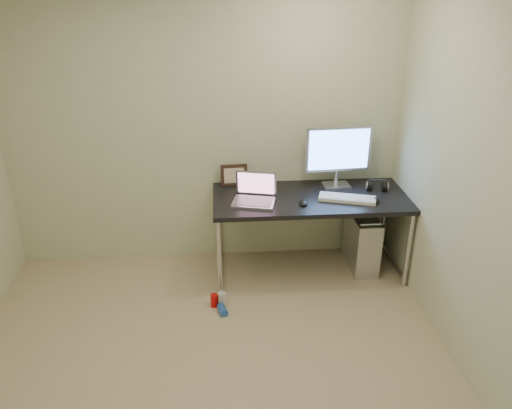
# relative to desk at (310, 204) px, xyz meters

# --- Properties ---
(floor) EXTENTS (3.50, 3.50, 0.00)m
(floor) POSITION_rel_desk_xyz_m (-0.91, -1.38, -0.68)
(floor) COLOR tan
(floor) RESTS_ON ground
(wall_back) EXTENTS (3.50, 0.02, 2.50)m
(wall_back) POSITION_rel_desk_xyz_m (-0.91, 0.37, 0.57)
(wall_back) COLOR beige
(wall_back) RESTS_ON ground
(wall_right) EXTENTS (0.02, 3.50, 2.50)m
(wall_right) POSITION_rel_desk_xyz_m (0.84, -1.38, 0.57)
(wall_right) COLOR beige
(wall_right) RESTS_ON ground
(desk) EXTENTS (1.68, 0.74, 0.75)m
(desk) POSITION_rel_desk_xyz_m (0.00, 0.00, 0.00)
(desk) COLOR black
(desk) RESTS_ON ground
(tower_computer) EXTENTS (0.23, 0.50, 0.55)m
(tower_computer) POSITION_rel_desk_xyz_m (0.51, 0.04, -0.41)
(tower_computer) COLOR silver
(tower_computer) RESTS_ON ground
(cable_a) EXTENTS (0.01, 0.16, 0.69)m
(cable_a) POSITION_rel_desk_xyz_m (0.46, 0.32, -0.28)
(cable_a) COLOR black
(cable_a) RESTS_ON ground
(cable_b) EXTENTS (0.02, 0.11, 0.71)m
(cable_b) POSITION_rel_desk_xyz_m (0.55, 0.30, -0.30)
(cable_b) COLOR black
(cable_b) RESTS_ON ground
(can_red) EXTENTS (0.07, 0.07, 0.11)m
(can_red) POSITION_rel_desk_xyz_m (-0.86, -0.49, -0.62)
(can_red) COLOR red
(can_red) RESTS_ON ground
(can_white) EXTENTS (0.08, 0.08, 0.13)m
(can_white) POSITION_rel_desk_xyz_m (-0.79, -0.49, -0.61)
(can_white) COLOR silver
(can_white) RESTS_ON ground
(can_blue) EXTENTS (0.09, 0.13, 0.06)m
(can_blue) POSITION_rel_desk_xyz_m (-0.79, -0.59, -0.64)
(can_blue) COLOR blue
(can_blue) RESTS_ON ground
(laptop) EXTENTS (0.40, 0.36, 0.24)m
(laptop) POSITION_rel_desk_xyz_m (-0.49, -0.06, 0.13)
(laptop) COLOR silver
(laptop) RESTS_ON desk
(monitor) EXTENTS (0.59, 0.19, 0.55)m
(monitor) POSITION_rel_desk_xyz_m (0.27, 0.21, 0.40)
(monitor) COLOR silver
(monitor) RESTS_ON desk
(keyboard) EXTENTS (0.50, 0.29, 0.03)m
(keyboard) POSITION_rel_desk_xyz_m (0.30, -0.10, 0.09)
(keyboard) COLOR silver
(keyboard) RESTS_ON desk
(mouse_right) EXTENTS (0.08, 0.12, 0.04)m
(mouse_right) POSITION_rel_desk_xyz_m (0.53, -0.15, 0.09)
(mouse_right) COLOR black
(mouse_right) RESTS_ON desk
(mouse_left) EXTENTS (0.08, 0.12, 0.04)m
(mouse_left) POSITION_rel_desk_xyz_m (-0.09, -0.16, 0.09)
(mouse_left) COLOR black
(mouse_left) RESTS_ON desk
(headphones) EXTENTS (0.20, 0.12, 0.12)m
(headphones) POSITION_rel_desk_xyz_m (0.61, 0.10, 0.11)
(headphones) COLOR black
(headphones) RESTS_ON desk
(picture_frame) EXTENTS (0.24, 0.08, 0.19)m
(picture_frame) POSITION_rel_desk_xyz_m (-0.65, 0.31, 0.17)
(picture_frame) COLOR black
(picture_frame) RESTS_ON desk
(webcam) EXTENTS (0.04, 0.03, 0.11)m
(webcam) POSITION_rel_desk_xyz_m (-0.44, 0.30, 0.16)
(webcam) COLOR silver
(webcam) RESTS_ON desk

